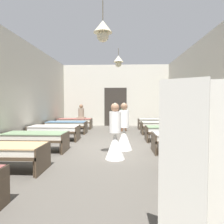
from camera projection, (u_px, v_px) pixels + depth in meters
The scene contains 16 objects.
ground_plane at pixel (111, 147), 7.08m from camera, with size 7.20×12.74×0.10m, color #59544C.
room_shell at pixel (112, 92), 8.40m from camera, with size 7.00×12.34×3.85m.
bed_left_row_1 at pixel (1, 151), 4.48m from camera, with size 1.90×0.84×0.57m.
bed_right_row_1 at pixel (213, 153), 4.28m from camera, with size 1.90×0.84×0.57m.
bed_left_row_2 at pixel (35, 137), 6.26m from camera, with size 1.90×0.84×0.57m.
bed_right_row_2 at pixel (186, 138), 6.07m from camera, with size 1.90×0.84×0.57m.
bed_left_row_3 at pixel (54, 129), 8.05m from camera, with size 1.90×0.84×0.57m.
bed_right_row_3 at pixel (171, 130), 7.85m from camera, with size 1.90×0.84×0.57m.
bed_left_row_4 at pixel (66, 124), 9.84m from camera, with size 1.90×0.84×0.57m.
bed_right_row_4 at pixel (162, 125), 9.64m from camera, with size 1.90×0.84×0.57m.
bed_left_row_5 at pixel (75, 121), 11.62m from camera, with size 1.90×0.84×0.57m.
bed_right_row_5 at pixel (155, 121), 11.42m from camera, with size 1.90×0.84×0.57m.
nurse_near_aisle at pixel (124, 133), 6.48m from camera, with size 0.52×0.52×1.49m.
nurse_mid_aisle at pixel (115, 139), 5.42m from camera, with size 0.52×0.52×1.49m.
patient_seated_primary at pixel (81, 113), 11.66m from camera, with size 0.44×0.44×0.80m.
potted_plant at pixel (122, 116), 10.71m from camera, with size 0.57×0.57×1.30m.
Camera 1 is at (0.35, -7.01, 1.50)m, focal length 33.15 mm.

